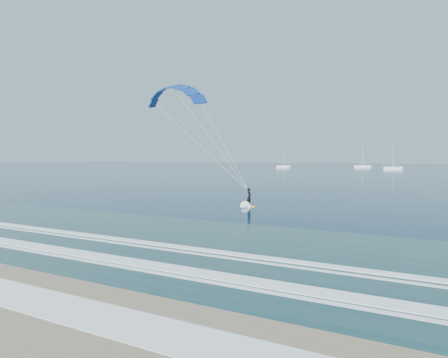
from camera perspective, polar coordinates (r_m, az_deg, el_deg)
kitesurfer_rig at (r=44.94m, az=-2.59°, el=6.56°), size 14.49×4.54×14.91m
sailboat_0 at (r=235.89m, az=8.45°, el=1.79°), size 7.54×2.40×10.52m
sailboat_1 at (r=249.59m, az=19.17°, el=1.72°), size 9.06×2.40×12.16m
sailboat_2 at (r=211.95m, az=22.99°, el=1.46°), size 8.33×2.40×11.61m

